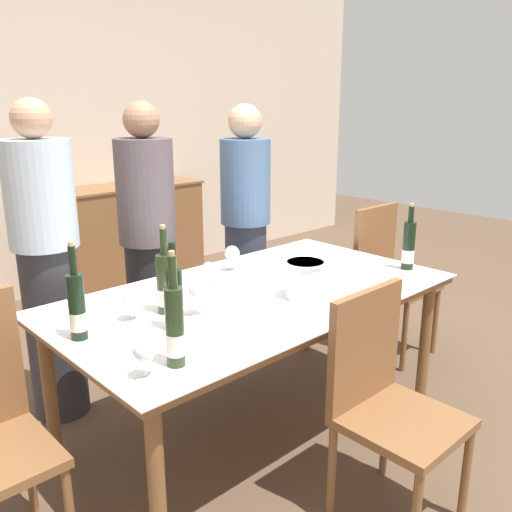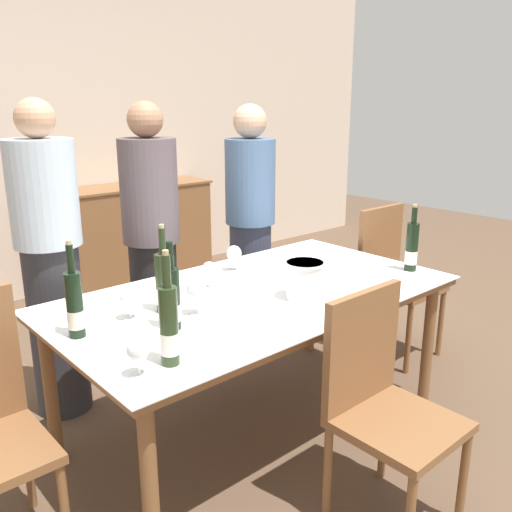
# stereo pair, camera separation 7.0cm
# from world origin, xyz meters

# --- Properties ---
(ground_plane) EXTENTS (12.00, 12.00, 0.00)m
(ground_plane) POSITION_xyz_m (0.00, 0.00, 0.00)
(ground_plane) COLOR brown
(back_wall) EXTENTS (8.00, 0.10, 2.80)m
(back_wall) POSITION_xyz_m (0.00, 2.76, 1.40)
(back_wall) COLOR beige
(back_wall) RESTS_ON ground_plane
(sideboard_cabinet) EXTENTS (1.52, 0.46, 0.89)m
(sideboard_cabinet) POSITION_xyz_m (0.68, 2.47, 0.45)
(sideboard_cabinet) COLOR brown
(sideboard_cabinet) RESTS_ON ground_plane
(dining_table) EXTENTS (1.92, 1.05, 0.73)m
(dining_table) POSITION_xyz_m (0.00, 0.00, 0.67)
(dining_table) COLOR brown
(dining_table) RESTS_ON ground_plane
(ice_bucket) EXTENTS (0.18, 0.18, 0.17)m
(ice_bucket) POSITION_xyz_m (0.11, -0.21, 0.82)
(ice_bucket) COLOR white
(ice_bucket) RESTS_ON dining_table
(wine_bottle_0) EXTENTS (0.07, 0.07, 0.36)m
(wine_bottle_0) POSITION_xyz_m (-0.53, -0.10, 0.86)
(wine_bottle_0) COLOR black
(wine_bottle_0) RESTS_ON dining_table
(wine_bottle_1) EXTENTS (0.07, 0.07, 0.38)m
(wine_bottle_1) POSITION_xyz_m (-0.85, 0.08, 0.86)
(wine_bottle_1) COLOR black
(wine_bottle_1) RESTS_ON dining_table
(wine_bottle_2) EXTENTS (0.07, 0.07, 0.36)m
(wine_bottle_2) POSITION_xyz_m (0.86, -0.29, 0.86)
(wine_bottle_2) COLOR black
(wine_bottle_2) RESTS_ON dining_table
(wine_bottle_3) EXTENTS (0.07, 0.07, 0.41)m
(wine_bottle_3) POSITION_xyz_m (-0.71, -0.35, 0.87)
(wine_bottle_3) COLOR #28381E
(wine_bottle_3) RESTS_ON dining_table
(wine_bottle_4) EXTENTS (0.08, 0.08, 0.39)m
(wine_bottle_4) POSITION_xyz_m (-0.46, 0.08, 0.86)
(wine_bottle_4) COLOR #28381E
(wine_bottle_4) RESTS_ON dining_table
(wine_glass_0) EXTENTS (0.08, 0.08, 0.14)m
(wine_glass_0) POSITION_xyz_m (-0.61, 0.10, 0.82)
(wine_glass_0) COLOR white
(wine_glass_0) RESTS_ON dining_table
(wine_glass_1) EXTENTS (0.08, 0.08, 0.14)m
(wine_glass_1) POSITION_xyz_m (0.14, 0.34, 0.82)
(wine_glass_1) COLOR white
(wine_glass_1) RESTS_ON dining_table
(wine_glass_2) EXTENTS (0.09, 0.09, 0.15)m
(wine_glass_2) POSITION_xyz_m (-0.37, -0.04, 0.84)
(wine_glass_2) COLOR white
(wine_glass_2) RESTS_ON dining_table
(wine_glass_3) EXTENTS (0.07, 0.07, 0.13)m
(wine_glass_3) POSITION_xyz_m (-0.13, 0.19, 0.82)
(wine_glass_3) COLOR white
(wine_glass_3) RESTS_ON dining_table
(wine_glass_4) EXTENTS (0.08, 0.08, 0.13)m
(wine_glass_4) POSITION_xyz_m (-0.83, -0.36, 0.82)
(wine_glass_4) COLOR white
(wine_glass_4) RESTS_ON dining_table
(chair_near_front) EXTENTS (0.42, 0.42, 0.92)m
(chair_near_front) POSITION_xyz_m (-0.02, -0.75, 0.52)
(chair_near_front) COLOR brown
(chair_near_front) RESTS_ON ground_plane
(chair_right_end) EXTENTS (0.42, 0.42, 0.96)m
(chair_right_end) POSITION_xyz_m (1.25, 0.09, 0.55)
(chair_right_end) COLOR brown
(chair_right_end) RESTS_ON ground_plane
(person_host) EXTENTS (0.33, 0.33, 1.63)m
(person_host) POSITION_xyz_m (-0.66, 0.83, 0.81)
(person_host) COLOR #2D2D33
(person_host) RESTS_ON ground_plane
(person_guest_left) EXTENTS (0.33, 0.33, 1.61)m
(person_guest_left) POSITION_xyz_m (-0.03, 0.89, 0.81)
(person_guest_left) COLOR #262628
(person_guest_left) RESTS_ON ground_plane
(person_guest_right) EXTENTS (0.33, 0.33, 1.60)m
(person_guest_right) POSITION_xyz_m (0.70, 0.85, 0.80)
(person_guest_right) COLOR #383F56
(person_guest_right) RESTS_ON ground_plane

